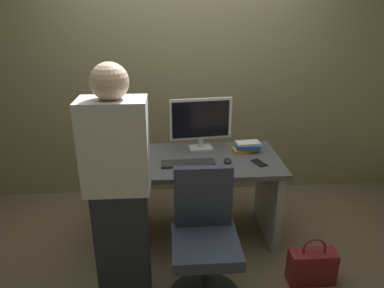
% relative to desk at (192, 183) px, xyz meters
% --- Properties ---
extents(ground_plane, '(9.00, 9.00, 0.00)m').
position_rel_desk_xyz_m(ground_plane, '(0.00, 0.00, -0.51)').
color(ground_plane, brown).
extents(wall_back, '(6.40, 0.10, 3.00)m').
position_rel_desk_xyz_m(wall_back, '(0.00, 0.90, 0.99)').
color(wall_back, '#8C7F5B').
rests_on(wall_back, ground).
extents(desk, '(1.47, 0.74, 0.74)m').
position_rel_desk_xyz_m(desk, '(0.00, 0.00, 0.00)').
color(desk, '#4C4C51').
rests_on(desk, ground).
extents(office_chair, '(0.52, 0.52, 0.94)m').
position_rel_desk_xyz_m(office_chair, '(0.04, -0.73, -0.09)').
color(office_chair, black).
rests_on(office_chair, ground).
extents(person_at_desk, '(0.40, 0.24, 1.64)m').
position_rel_desk_xyz_m(person_at_desk, '(-0.51, -0.69, 0.33)').
color(person_at_desk, '#262838').
rests_on(person_at_desk, ground).
extents(monitor, '(0.54, 0.16, 0.46)m').
position_rel_desk_xyz_m(monitor, '(0.09, 0.21, 0.48)').
color(monitor, silver).
rests_on(monitor, desk).
extents(keyboard, '(0.44, 0.15, 0.02)m').
position_rel_desk_xyz_m(keyboard, '(-0.03, -0.11, 0.24)').
color(keyboard, '#262626').
rests_on(keyboard, desk).
extents(mouse, '(0.06, 0.10, 0.03)m').
position_rel_desk_xyz_m(mouse, '(0.28, -0.10, 0.24)').
color(mouse, black).
rests_on(mouse, desk).
extents(cup_near_keyboard, '(0.07, 0.07, 0.10)m').
position_rel_desk_xyz_m(cup_near_keyboard, '(-0.43, -0.15, 0.28)').
color(cup_near_keyboard, '#3372B2').
rests_on(cup_near_keyboard, desk).
extents(book_stack, '(0.24, 0.14, 0.09)m').
position_rel_desk_xyz_m(book_stack, '(0.49, 0.12, 0.27)').
color(book_stack, gold).
rests_on(book_stack, desk).
extents(cell_phone, '(0.12, 0.16, 0.01)m').
position_rel_desk_xyz_m(cell_phone, '(0.53, -0.13, 0.23)').
color(cell_phone, black).
rests_on(cell_phone, desk).
extents(handbag, '(0.34, 0.14, 0.38)m').
position_rel_desk_xyz_m(handbag, '(0.84, -0.65, -0.38)').
color(handbag, maroon).
rests_on(handbag, ground).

